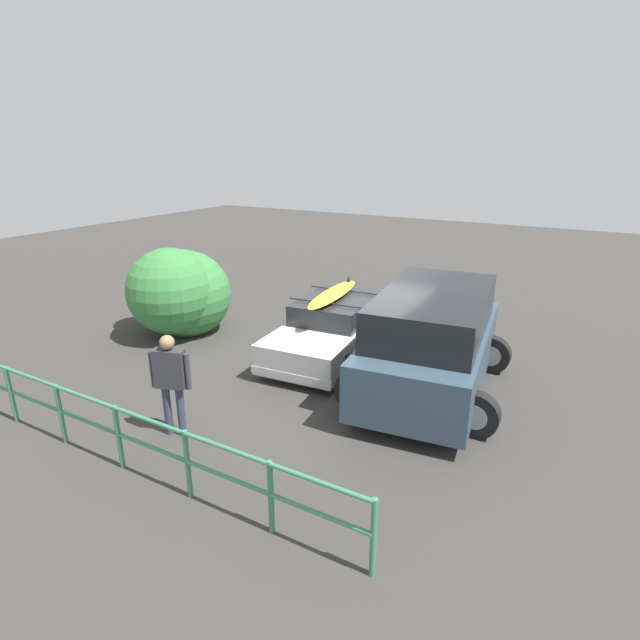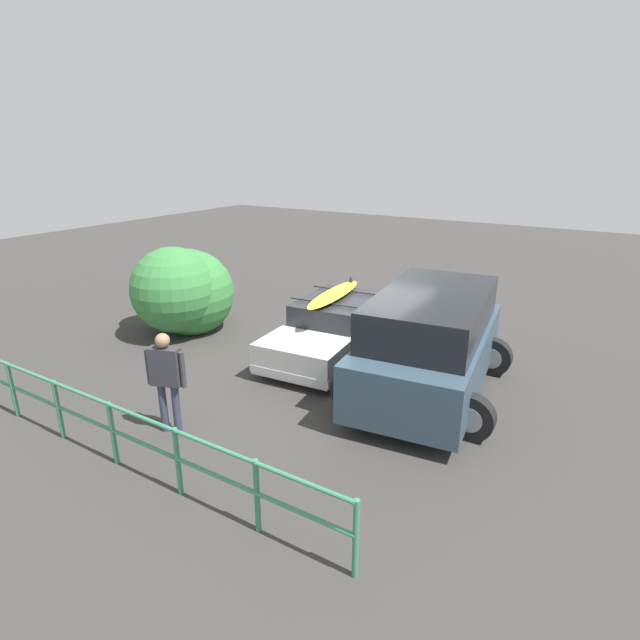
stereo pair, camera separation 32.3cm
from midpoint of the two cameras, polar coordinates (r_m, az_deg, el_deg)
The scene contains 6 objects.
ground_plane at distance 11.02m, azimuth 3.75°, elevation -4.18°, with size 44.00×44.00×0.02m, color #383533.
sedan_car at distance 10.99m, azimuth 0.78°, elevation -0.84°, with size 2.49×4.21×1.50m.
suv_car at distance 9.33m, azimuth 11.70°, elevation -2.35°, with size 3.01×4.65×1.93m.
person_bystander at distance 8.10m, azimuth -17.81°, elevation -6.14°, with size 0.62×0.34×1.69m.
railing_fence at distance 7.72m, azimuth -23.29°, elevation -11.24°, with size 7.86×0.10×0.99m.
bush_near_left at distance 12.67m, azimuth -16.36°, elevation 2.90°, with size 2.53×2.72×2.27m.
Camera 1 is at (-4.23, 9.20, 4.35)m, focal length 28.00 mm.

